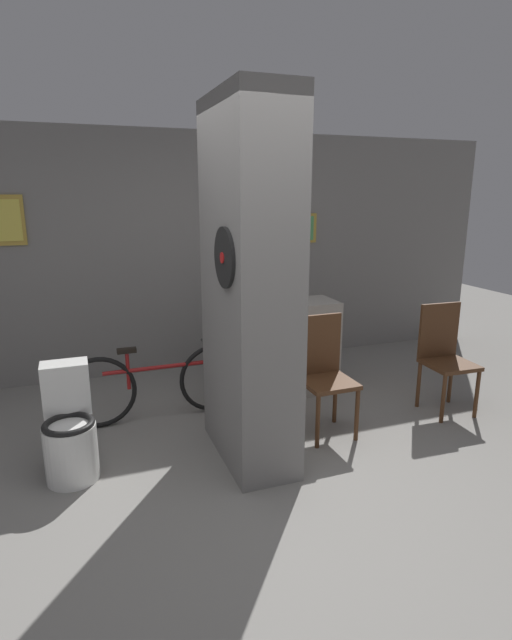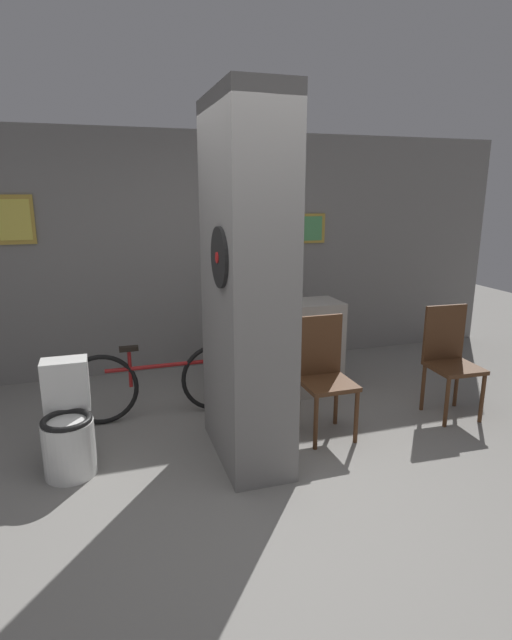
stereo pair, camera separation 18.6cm
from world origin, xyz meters
name	(u,v)px [view 1 (the left image)]	position (x,y,z in m)	size (l,w,h in m)	color
ground_plane	(254,491)	(0.00, 0.00, 0.00)	(14.00, 14.00, 0.00)	gray
wall_back	(172,254)	(0.00, 2.63, 1.30)	(8.00, 0.09, 2.60)	gray
pillar_center	(249,288)	(0.14, 0.50, 1.30)	(0.49, 1.00, 2.60)	gray
counter_shelf	(277,349)	(0.79, 1.52, 0.46)	(1.19, 0.44, 0.93)	gray
toilet	(70,431)	(-1.14, 0.66, 0.33)	(0.36, 0.52, 0.78)	white
chair_near_pillar	(323,370)	(0.85, 0.65, 0.54)	(0.41, 0.41, 0.98)	#4C2D19
chair_by_doorway	(444,353)	(2.08, 0.66, 0.54)	(0.43, 0.43, 0.98)	#4C2D19
bicycle	(159,383)	(-0.40, 1.35, 0.33)	(1.64, 0.42, 0.68)	black
bottle_tall	(249,293)	(0.50, 1.51, 1.05)	(0.08, 0.08, 0.33)	olive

